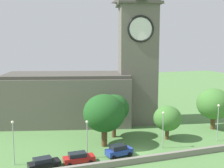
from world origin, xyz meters
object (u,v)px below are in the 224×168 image
(car_black, at_px, (44,163))
(streetlamp_central, at_px, (163,124))
(tree_churchyard, at_px, (104,113))
(car_red, at_px, (79,158))
(streetlamp_west_end, at_px, (13,135))
(tree_riverside_east, at_px, (214,104))
(streetlamp_east_mid, at_px, (218,117))
(car_blue, at_px, (119,150))
(tree_by_tower, at_px, (167,118))
(tree_riverside_west, at_px, (114,108))
(church, at_px, (92,82))
(streetlamp_west_mid, at_px, (87,133))

(car_black, distance_m, streetlamp_central, 20.78)
(tree_churchyard, bearing_deg, car_red, -135.67)
(streetlamp_west_end, bearing_deg, tree_riverside_east, 7.94)
(streetlamp_central, height_order, streetlamp_east_mid, streetlamp_east_mid)
(car_black, relative_size, streetlamp_central, 0.74)
(car_black, bearing_deg, car_blue, 4.32)
(car_red, xyz_separation_m, streetlamp_east_mid, (26.56, 1.51, 3.77))
(tree_by_tower, distance_m, tree_churchyard, 12.47)
(streetlamp_west_end, distance_m, streetlamp_central, 24.42)
(car_blue, bearing_deg, tree_riverside_west, 74.99)
(car_black, xyz_separation_m, streetlamp_west_end, (-4.00, 2.89, 3.70))
(car_black, bearing_deg, streetlamp_central, 5.17)
(church, relative_size, tree_riverside_west, 4.33)
(car_black, distance_m, tree_riverside_east, 37.27)
(church, xyz_separation_m, tree_by_tower, (10.00, -16.54, -5.16))
(tree_riverside_east, bearing_deg, tree_riverside_west, 175.00)
(car_blue, bearing_deg, car_red, -174.88)
(tree_riverside_west, bearing_deg, streetlamp_west_mid, -131.43)
(streetlamp_west_mid, xyz_separation_m, tree_churchyard, (4.20, 4.28, 1.79))
(car_black, relative_size, tree_riverside_west, 0.58)
(tree_riverside_east, bearing_deg, streetlamp_central, -157.00)
(car_black, xyz_separation_m, tree_churchyard, (11.18, 6.14, 5.09))
(car_blue, relative_size, tree_riverside_east, 0.52)
(streetlamp_west_end, distance_m, tree_riverside_west, 19.96)
(tree_by_tower, height_order, tree_churchyard, tree_churchyard)
(car_blue, distance_m, streetlamp_west_end, 16.47)
(car_black, height_order, tree_churchyard, tree_churchyard)
(car_red, height_order, streetlamp_west_mid, streetlamp_west_mid)
(streetlamp_west_mid, height_order, tree_riverside_east, tree_riverside_east)
(tree_by_tower, bearing_deg, tree_riverside_east, 12.19)
(streetlamp_west_end, height_order, streetlamp_east_mid, streetlamp_east_mid)
(tree_riverside_east, bearing_deg, streetlamp_west_end, -172.06)
(streetlamp_west_end, bearing_deg, car_blue, -7.11)
(streetlamp_east_mid, distance_m, tree_riverside_east, 7.94)
(streetlamp_central, bearing_deg, tree_churchyard, 155.01)
(car_blue, xyz_separation_m, tree_riverside_west, (2.53, 9.45, 4.67))
(streetlamp_central, bearing_deg, tree_by_tower, 51.66)
(car_red, relative_size, car_blue, 1.05)
(streetlamp_central, bearing_deg, streetlamp_east_mid, -0.20)
(church, relative_size, car_black, 7.50)
(car_black, height_order, tree_by_tower, tree_by_tower)
(streetlamp_central, height_order, tree_by_tower, streetlamp_central)
(car_red, xyz_separation_m, streetlamp_central, (15.20, 1.55, 3.50))
(tree_riverside_west, bearing_deg, tree_by_tower, -26.93)
(streetlamp_west_end, xyz_separation_m, streetlamp_east_mid, (35.77, -1.09, 0.08))
(car_blue, bearing_deg, car_black, -175.68)
(streetlamp_west_end, height_order, tree_churchyard, tree_churchyard)
(streetlamp_west_mid, bearing_deg, tree_by_tower, 13.31)
(streetlamp_west_mid, bearing_deg, church, 72.32)
(streetlamp_west_end, bearing_deg, streetlamp_west_mid, -5.36)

